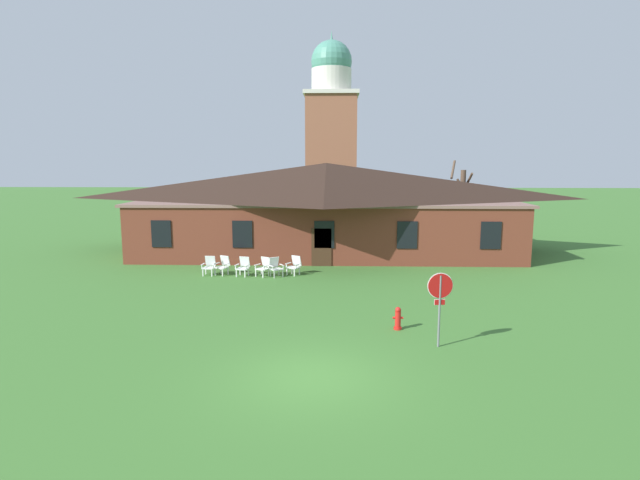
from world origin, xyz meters
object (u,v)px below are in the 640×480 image
Objects in this scene: fire_hydrant at (398,319)px; lawn_chair_left_end at (243,266)px; lawn_chair_right_end at (275,267)px; lawn_chair_far_side at (295,265)px; lawn_chair_by_porch at (209,265)px; stop_sign at (440,295)px; lawn_chair_near_door at (223,265)px; lawn_chair_middle at (264,266)px.

lawn_chair_left_end is at bearing 130.39° from fire_hydrant.
lawn_chair_right_end and lawn_chair_far_side have the same top height.
fire_hydrant is at bearing -43.49° from lawn_chair_by_porch.
lawn_chair_by_porch is 1.21× the size of fire_hydrant.
lawn_chair_by_porch is (-9.64, 9.74, -1.16)m from stop_sign.
lawn_chair_far_side is at bearing 118.03° from stop_sign.
lawn_chair_left_end is (1.76, -0.13, 0.00)m from lawn_chair_by_porch.
lawn_chair_left_end and lawn_chair_right_end have the same top height.
lawn_chair_far_side is at bearing 1.98° from lawn_chair_near_door.
lawn_chair_near_door is 11.42m from fire_hydrant.
stop_sign is at bearing -56.81° from lawn_chair_right_end.
stop_sign is 13.37m from lawn_chair_near_door.
stop_sign is 12.48m from lawn_chair_left_end.
stop_sign is 2.31m from fire_hydrant.
lawn_chair_near_door is 1.00× the size of lawn_chair_middle.
fire_hydrant is at bearing 123.52° from stop_sign.
lawn_chair_left_end and lawn_chair_far_side have the same top height.
lawn_chair_left_end is at bearing 129.32° from stop_sign.
stop_sign reaches higher than lawn_chair_by_porch.
lawn_chair_near_door is 1.00× the size of lawn_chair_right_end.
lawn_chair_near_door reaches higher than fire_hydrant.
lawn_chair_right_end is 9.47m from fire_hydrant.
stop_sign is 2.46× the size of lawn_chair_near_door.
lawn_chair_by_porch is 1.00× the size of lawn_chair_middle.
lawn_chair_by_porch is at bearing -170.06° from lawn_chair_near_door.
lawn_chair_middle and lawn_chair_far_side have the same top height.
stop_sign is 13.75m from lawn_chair_by_porch.
lawn_chair_far_side is 9.39m from fire_hydrant.
fire_hydrant is at bearing -56.88° from lawn_chair_right_end.
lawn_chair_near_door is at bearing -178.02° from lawn_chair_far_side.
lawn_chair_right_end is (-6.24, 9.54, -1.16)m from stop_sign.
stop_sign is 2.46× the size of lawn_chair_by_porch.
lawn_chair_near_door is 1.12m from lawn_chair_left_end.
lawn_chair_near_door and lawn_chair_right_end have the same top height.
lawn_chair_near_door is at bearing 167.29° from lawn_chair_left_end.
lawn_chair_far_side reaches higher than fire_hydrant.
lawn_chair_middle is (2.12, -0.26, 0.00)m from lawn_chair_near_door.
lawn_chair_far_side is at bearing 3.24° from lawn_chair_by_porch.
lawn_chair_by_porch and lawn_chair_near_door have the same top height.
lawn_chair_near_door is at bearing 132.28° from stop_sign.
stop_sign reaches higher than lawn_chair_middle.
fire_hydrant is (6.81, -8.01, -0.12)m from lawn_chair_left_end.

